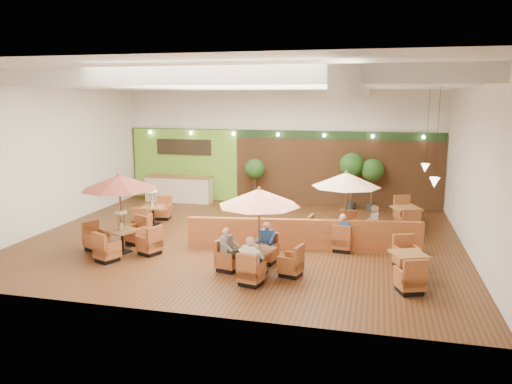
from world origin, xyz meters
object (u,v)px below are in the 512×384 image
(table_3, at_px, (153,212))
(diner_4, at_px, (373,221))
(table_1, at_px, (259,214))
(diner_3, at_px, (343,228))
(table_4, at_px, (408,267))
(diner_1, at_px, (266,238))
(table_0, at_px, (120,199))
(table_2, at_px, (346,194))
(booth_divider, at_px, (304,235))
(diner_2, at_px, (228,245))
(topiary_2, at_px, (372,172))
(topiary_0, at_px, (255,171))
(table_5, at_px, (406,218))
(diner_0, at_px, (251,256))
(service_counter, at_px, (179,189))
(topiary_1, at_px, (352,167))

(table_3, relative_size, diner_4, 2.83)
(table_1, distance_m, diner_3, 3.33)
(table_4, xyz_separation_m, diner_1, (-3.84, 0.41, 0.38))
(table_0, xyz_separation_m, table_4, (8.29, -0.36, -1.32))
(table_2, xyz_separation_m, table_4, (1.81, -2.90, -1.29))
(booth_divider, distance_m, diner_4, 2.32)
(table_3, xyz_separation_m, diner_2, (4.13, -4.08, 0.25))
(table_1, distance_m, topiary_2, 8.89)
(table_1, height_order, diner_3, table_1)
(table_2, bearing_deg, topiary_0, 136.25)
(table_5, xyz_separation_m, diner_1, (-4.04, -4.89, 0.35))
(topiary_2, bearing_deg, diner_3, -97.14)
(diner_2, bearing_deg, table_4, 105.83)
(table_0, xyz_separation_m, table_5, (8.49, 4.94, -1.29))
(diner_0, bearing_deg, table_4, 23.81)
(booth_divider, relative_size, table_2, 3.01)
(table_0, bearing_deg, topiary_0, 96.71)
(topiary_0, relative_size, diner_2, 2.74)
(service_counter, xyz_separation_m, diner_4, (8.56, -4.89, 0.20))
(table_5, height_order, diner_2, diner_2)
(table_2, relative_size, table_3, 0.98)
(diner_2, distance_m, diner_3, 3.81)
(table_5, bearing_deg, topiary_0, 132.77)
(service_counter, relative_size, topiary_0, 1.49)
(table_3, xyz_separation_m, topiary_0, (2.78, 4.36, 1.01))
(table_1, distance_m, diner_4, 4.51)
(table_0, distance_m, topiary_2, 10.51)
(diner_0, relative_size, diner_2, 1.11)
(table_1, relative_size, diner_0, 2.93)
(table_5, relative_size, topiary_2, 1.30)
(table_1, height_order, table_4, table_1)
(diner_2, bearing_deg, diner_4, 142.16)
(table_1, xyz_separation_m, diner_1, (-0.00, 0.86, -0.90))
(table_0, distance_m, diner_3, 6.76)
(booth_divider, bearing_deg, topiary_1, 71.37)
(diner_3, bearing_deg, diner_1, -136.82)
(service_counter, distance_m, table_3, 4.22)
(topiary_0, bearing_deg, diner_1, -73.79)
(diner_3, bearing_deg, topiary_1, 95.30)
(table_4, distance_m, topiary_2, 8.16)
(table_0, relative_size, table_2, 1.08)
(table_3, bearing_deg, topiary_0, 48.00)
(table_1, distance_m, topiary_1, 8.66)
(topiary_1, height_order, diner_0, topiary_1)
(table_2, bearing_deg, table_5, 56.57)
(table_0, height_order, diner_3, table_0)
(topiary_0, xyz_separation_m, diner_2, (1.35, -8.44, -0.77))
(table_0, relative_size, table_3, 1.05)
(topiary_1, bearing_deg, table_3, -147.81)
(table_0, distance_m, topiary_0, 7.96)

